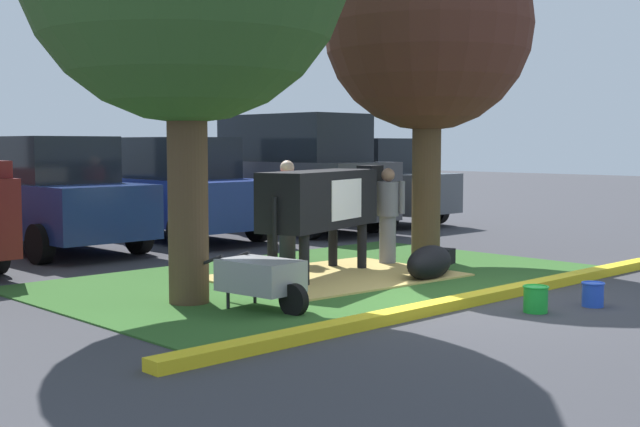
{
  "coord_description": "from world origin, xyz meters",
  "views": [
    {
      "loc": [
        -8.3,
        -6.12,
        1.88
      ],
      "look_at": [
        -0.05,
        2.53,
        0.9
      ],
      "focal_mm": 47.29,
      "sensor_mm": 36.0,
      "label": 1
    }
  ],
  "objects_px": {
    "cow_holstein": "(323,200)",
    "person_visitor_near": "(287,208)",
    "sedan_blue": "(177,190)",
    "calf_lying": "(430,263)",
    "hatchback_white": "(366,182)",
    "bucket_green": "(536,298)",
    "person_handler": "(388,214)",
    "bucket_blue": "(593,294)",
    "shade_tree_right": "(428,28)",
    "suv_dark_grey": "(293,173)",
    "wheelbarrow": "(262,277)",
    "sedan_silver": "(50,195)"
  },
  "relations": [
    {
      "from": "sedan_silver",
      "to": "hatchback_white",
      "type": "xyz_separation_m",
      "value": [
        7.94,
        -0.18,
        0.0
      ]
    },
    {
      "from": "calf_lying",
      "to": "hatchback_white",
      "type": "bearing_deg",
      "value": 49.29
    },
    {
      "from": "person_handler",
      "to": "bucket_green",
      "type": "xyz_separation_m",
      "value": [
        -1.55,
        -3.6,
        -0.65
      ]
    },
    {
      "from": "shade_tree_right",
      "to": "person_handler",
      "type": "height_order",
      "value": "shade_tree_right"
    },
    {
      "from": "shade_tree_right",
      "to": "sedan_blue",
      "type": "height_order",
      "value": "shade_tree_right"
    },
    {
      "from": "person_visitor_near",
      "to": "person_handler",
      "type": "bearing_deg",
      "value": -52.22
    },
    {
      "from": "cow_holstein",
      "to": "sedan_blue",
      "type": "xyz_separation_m",
      "value": [
        1.17,
        5.4,
        -0.11
      ]
    },
    {
      "from": "bucket_green",
      "to": "hatchback_white",
      "type": "xyz_separation_m",
      "value": [
        6.53,
        8.76,
        0.83
      ]
    },
    {
      "from": "wheelbarrow",
      "to": "suv_dark_grey",
      "type": "xyz_separation_m",
      "value": [
        6.19,
        6.37,
        0.88
      ]
    },
    {
      "from": "bucket_green",
      "to": "bucket_blue",
      "type": "distance_m",
      "value": 0.83
    },
    {
      "from": "cow_holstein",
      "to": "bucket_green",
      "type": "height_order",
      "value": "cow_holstein"
    },
    {
      "from": "person_visitor_near",
      "to": "suv_dark_grey",
      "type": "bearing_deg",
      "value": 47.05
    },
    {
      "from": "sedan_blue",
      "to": "bucket_green",
      "type": "bearing_deg",
      "value": -97.85
    },
    {
      "from": "shade_tree_right",
      "to": "hatchback_white",
      "type": "bearing_deg",
      "value": 51.62
    },
    {
      "from": "suv_dark_grey",
      "to": "person_visitor_near",
      "type": "bearing_deg",
      "value": -132.95
    },
    {
      "from": "cow_holstein",
      "to": "suv_dark_grey",
      "type": "relative_size",
      "value": 0.66
    },
    {
      "from": "person_visitor_near",
      "to": "cow_holstein",
      "type": "bearing_deg",
      "value": -110.89
    },
    {
      "from": "calf_lying",
      "to": "wheelbarrow",
      "type": "xyz_separation_m",
      "value": [
        -3.12,
        -0.09,
        0.15
      ]
    },
    {
      "from": "shade_tree_right",
      "to": "suv_dark_grey",
      "type": "height_order",
      "value": "shade_tree_right"
    },
    {
      "from": "person_handler",
      "to": "wheelbarrow",
      "type": "height_order",
      "value": "person_handler"
    },
    {
      "from": "cow_holstein",
      "to": "person_visitor_near",
      "type": "distance_m",
      "value": 1.47
    },
    {
      "from": "wheelbarrow",
      "to": "person_visitor_near",
      "type": "bearing_deg",
      "value": 44.24
    },
    {
      "from": "shade_tree_right",
      "to": "person_handler",
      "type": "xyz_separation_m",
      "value": [
        -0.85,
        0.07,
        -2.91
      ]
    },
    {
      "from": "bucket_blue",
      "to": "sedan_blue",
      "type": "relative_size",
      "value": 0.06
    },
    {
      "from": "cow_holstein",
      "to": "sedan_blue",
      "type": "bearing_deg",
      "value": 77.77
    },
    {
      "from": "person_visitor_near",
      "to": "calf_lying",
      "type": "bearing_deg",
      "value": -81.57
    },
    {
      "from": "wheelbarrow",
      "to": "suv_dark_grey",
      "type": "distance_m",
      "value": 8.92
    },
    {
      "from": "shade_tree_right",
      "to": "hatchback_white",
      "type": "xyz_separation_m",
      "value": [
        4.14,
        5.22,
        -2.73
      ]
    },
    {
      "from": "cow_holstein",
      "to": "sedan_blue",
      "type": "relative_size",
      "value": 0.69
    },
    {
      "from": "calf_lying",
      "to": "hatchback_white",
      "type": "distance_m",
      "value": 8.58
    },
    {
      "from": "cow_holstein",
      "to": "calf_lying",
      "type": "bearing_deg",
      "value": -53.52
    },
    {
      "from": "person_visitor_near",
      "to": "bucket_green",
      "type": "bearing_deg",
      "value": -96.75
    },
    {
      "from": "calf_lying",
      "to": "suv_dark_grey",
      "type": "height_order",
      "value": "suv_dark_grey"
    },
    {
      "from": "person_visitor_near",
      "to": "sedan_blue",
      "type": "relative_size",
      "value": 0.37
    },
    {
      "from": "shade_tree_right",
      "to": "bucket_green",
      "type": "distance_m",
      "value": 5.56
    },
    {
      "from": "bucket_green",
      "to": "suv_dark_grey",
      "type": "xyz_separation_m",
      "value": [
        4.02,
        8.56,
        1.11
      ]
    },
    {
      "from": "shade_tree_right",
      "to": "bucket_blue",
      "type": "distance_m",
      "value": 5.46
    },
    {
      "from": "wheelbarrow",
      "to": "bucket_blue",
      "type": "height_order",
      "value": "wheelbarrow"
    },
    {
      "from": "calf_lying",
      "to": "bucket_green",
      "type": "xyz_separation_m",
      "value": [
        -0.96,
        -2.28,
        -0.08
      ]
    },
    {
      "from": "bucket_green",
      "to": "calf_lying",
      "type": "bearing_deg",
      "value": 67.23
    },
    {
      "from": "calf_lying",
      "to": "suv_dark_grey",
      "type": "relative_size",
      "value": 0.29
    },
    {
      "from": "shade_tree_right",
      "to": "sedan_silver",
      "type": "height_order",
      "value": "shade_tree_right"
    },
    {
      "from": "shade_tree_right",
      "to": "sedan_blue",
      "type": "bearing_deg",
      "value": 102.28
    },
    {
      "from": "hatchback_white",
      "to": "person_visitor_near",
      "type": "bearing_deg",
      "value": -146.79
    },
    {
      "from": "suv_dark_grey",
      "to": "person_handler",
      "type": "bearing_deg",
      "value": -116.53
    },
    {
      "from": "bucket_blue",
      "to": "suv_dark_grey",
      "type": "height_order",
      "value": "suv_dark_grey"
    },
    {
      "from": "person_visitor_near",
      "to": "bucket_blue",
      "type": "height_order",
      "value": "person_visitor_near"
    },
    {
      "from": "shade_tree_right",
      "to": "bucket_blue",
      "type": "height_order",
      "value": "shade_tree_right"
    },
    {
      "from": "person_handler",
      "to": "sedan_blue",
      "type": "height_order",
      "value": "sedan_blue"
    },
    {
      "from": "sedan_blue",
      "to": "person_handler",
      "type": "bearing_deg",
      "value": -86.55
    }
  ]
}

